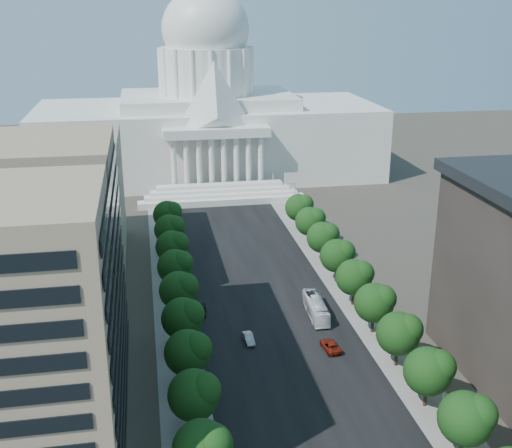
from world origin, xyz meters
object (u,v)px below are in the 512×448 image
car_silver (249,338)px  car_red (330,346)px  car_dark_b (201,312)px  city_bus (316,308)px

car_silver → car_red: size_ratio=0.81×
car_silver → car_dark_b: bearing=117.5°
car_red → city_bus: size_ratio=0.45×
car_silver → city_bus: city_bus is taller
car_silver → car_dark_b: size_ratio=1.02×
car_silver → car_red: (14.18, -5.29, 0.03)m
city_bus → car_dark_b: bearing=171.0°
car_red → city_bus: bearing=-98.9°
car_silver → car_dark_b: car_silver is taller
car_dark_b → car_red: bearing=-32.0°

